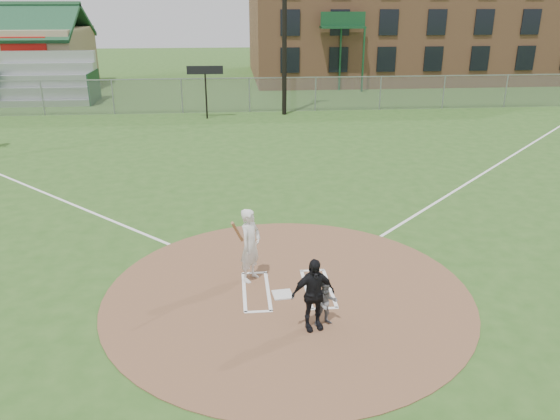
{
  "coord_description": "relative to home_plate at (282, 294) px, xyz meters",
  "views": [
    {
      "loc": [
        -1.19,
        -10.95,
        6.32
      ],
      "look_at": [
        0.0,
        2.0,
        1.3
      ],
      "focal_mm": 35.0,
      "sensor_mm": 36.0,
      "label": 1
    }
  ],
  "objects": [
    {
      "name": "batter_at_plate",
      "position": [
        -0.68,
        0.83,
        0.89
      ],
      "size": [
        0.81,
        1.08,
        1.8
      ],
      "color": "silver",
      "rests_on": "dirt_circle"
    },
    {
      "name": "home_plate",
      "position": [
        0.0,
        0.0,
        0.0
      ],
      "size": [
        0.48,
        0.48,
        0.03
      ],
      "primitive_type": "cube",
      "rotation": [
        0.0,
        0.0,
        0.1
      ],
      "color": "silver",
      "rests_on": "dirt_circle"
    },
    {
      "name": "foul_line_third",
      "position": [
        -8.86,
        9.08,
        -0.03
      ],
      "size": [
        17.04,
        17.04,
        0.01
      ],
      "primitive_type": "cube",
      "rotation": [
        0.0,
        0.0,
        0.79
      ],
      "color": "white",
      "rests_on": "ground"
    },
    {
      "name": "umpire",
      "position": [
        0.48,
        -1.37,
        0.76
      ],
      "size": [
        0.97,
        0.56,
        1.56
      ],
      "primitive_type": "imported",
      "rotation": [
        0.0,
        0.0,
        0.21
      ],
      "color": "black",
      "rests_on": "dirt_circle"
    },
    {
      "name": "catcher",
      "position": [
        0.78,
        -1.26,
        0.48
      ],
      "size": [
        0.54,
        0.45,
        1.0
      ],
      "primitive_type": "imported",
      "rotation": [
        0.0,
        0.0,
        0.16
      ],
      "color": "slate",
      "rests_on": "dirt_circle"
    },
    {
      "name": "bleachers",
      "position": [
        -12.86,
        26.28,
        1.55
      ],
      "size": [
        6.08,
        3.2,
        3.2
      ],
      "color": "#B7BABF",
      "rests_on": "ground"
    },
    {
      "name": "foul_line_first",
      "position": [
        9.14,
        9.08,
        -0.03
      ],
      "size": [
        17.04,
        17.04,
        0.01
      ],
      "primitive_type": "cube",
      "rotation": [
        0.0,
        0.0,
        -0.79
      ],
      "color": "white",
      "rests_on": "ground"
    },
    {
      "name": "dirt_circle",
      "position": [
        0.14,
        0.08,
        -0.02
      ],
      "size": [
        8.4,
        8.4,
        0.02
      ],
      "primitive_type": "cylinder",
      "color": "brown",
      "rests_on": "ground"
    },
    {
      "name": "batters_boxes",
      "position": [
        0.14,
        0.23,
        -0.01
      ],
      "size": [
        2.08,
        1.88,
        0.01
      ],
      "color": "white",
      "rests_on": "dirt_circle"
    },
    {
      "name": "scoreboard_sign",
      "position": [
        -2.36,
        20.28,
        2.35
      ],
      "size": [
        2.0,
        0.1,
        2.93
      ],
      "color": "black",
      "rests_on": "ground"
    },
    {
      "name": "clubhouse",
      "position": [
        -17.86,
        33.08,
        2.36
      ],
      "size": [
        12.2,
        8.71,
        6.23
      ],
      "color": "tan",
      "rests_on": "ground"
    },
    {
      "name": "ground",
      "position": [
        0.14,
        0.08,
        -0.03
      ],
      "size": [
        140.0,
        140.0,
        0.0
      ],
      "primitive_type": "plane",
      "color": "#2C531C",
      "rests_on": "ground"
    },
    {
      "name": "outfield_fence",
      "position": [
        0.14,
        22.08,
        0.98
      ],
      "size": [
        56.08,
        0.08,
        2.03
      ],
      "color": "slate",
      "rests_on": "ground"
    }
  ]
}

